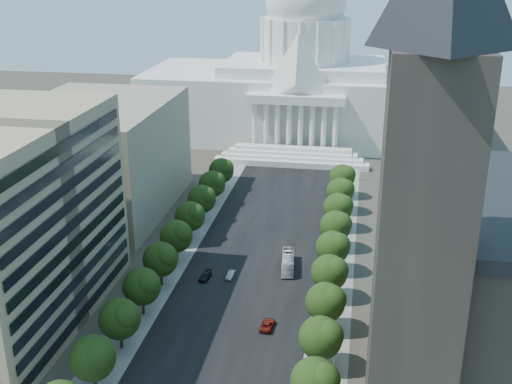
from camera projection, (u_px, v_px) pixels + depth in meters
The scene contains 33 objects.
road_asphalt at pixel (265, 234), 164.04m from camera, with size 30.00×260.00×0.01m, color black.
sidewalk_left at pixel (193, 229), 167.02m from camera, with size 8.00×260.00×0.02m, color gray.
sidewalk_right at pixel (340, 239), 161.06m from camera, with size 8.00×260.00×0.02m, color gray.
capitol at pixel (304, 85), 244.51m from camera, with size 120.00×56.00×73.00m.
office_block_left_far at pixel (98, 157), 175.50m from camera, with size 38.00×52.00×30.00m, color gray.
romanesque_right at pixel (508, 278), 95.76m from camera, with size 49.10×51.50×83.50m.
tree_l_b at pixel (94, 357), 103.47m from camera, with size 7.79×7.60×9.97m.
tree_l_c at pixel (121, 318), 114.54m from camera, with size 7.79×7.60×9.97m.
tree_l_d at pixel (143, 286), 125.61m from camera, with size 7.79×7.60×9.97m.
tree_l_e at pixel (162, 259), 136.68m from camera, with size 7.79×7.60×9.97m.
tree_l_f at pixel (177, 236), 147.75m from camera, with size 7.79×7.60×9.97m.
tree_l_g at pixel (191, 216), 158.82m from camera, with size 7.79×7.60×9.97m.
tree_l_h at pixel (203, 198), 169.89m from camera, with size 7.79×7.60×9.97m.
tree_l_i at pixel (213, 183), 180.96m from camera, with size 7.79×7.60×9.97m.
tree_l_j at pixel (222, 170), 192.03m from camera, with size 7.79×7.60×9.97m.
tree_r_b at pixel (317, 381), 97.82m from camera, with size 7.79×7.60×9.97m.
tree_r_c at pixel (322, 337), 108.89m from camera, with size 7.79×7.60×9.97m.
tree_r_d at pixel (327, 302), 119.96m from camera, with size 7.79×7.60×9.97m.
tree_r_e at pixel (331, 272), 131.03m from camera, with size 7.79×7.60×9.97m.
tree_r_f at pixel (334, 247), 142.10m from camera, with size 7.79×7.60×9.97m.
tree_r_g at pixel (337, 225), 153.17m from camera, with size 7.79×7.60×9.97m.
tree_r_h at pixel (339, 207), 164.24m from camera, with size 7.79×7.60×9.97m.
tree_r_i at pixel (341, 191), 175.31m from camera, with size 7.79×7.60×9.97m.
tree_r_j at pixel (343, 177), 186.38m from camera, with size 7.79×7.60×9.97m.
streetlight_b at pixel (331, 344), 108.12m from camera, with size 2.61×0.44×9.00m.
streetlight_c at pixel (338, 275), 131.19m from camera, with size 2.61×0.44×9.00m.
streetlight_d at pixel (343, 226), 154.25m from camera, with size 2.61×0.44×9.00m.
streetlight_e at pixel (347, 191), 177.31m from camera, with size 2.61×0.44×9.00m.
streetlight_f at pixel (350, 163), 200.37m from camera, with size 2.61×0.44×9.00m.
car_silver at pixel (231, 275), 142.14m from camera, with size 1.40×4.01×1.32m, color #96989D.
car_red at pixel (267, 325), 123.05m from camera, with size 2.35×5.10×1.42m, color #65120B.
car_dark_b at pixel (205, 276), 141.45m from camera, with size 1.90×4.68×1.36m, color black.
city_bus at pixel (288, 262), 145.91m from camera, with size 2.67×11.43×3.18m, color silver.
Camera 1 is at (22.83, -57.95, 67.98)m, focal length 45.00 mm.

